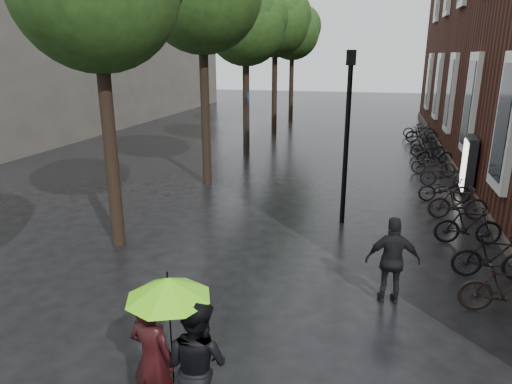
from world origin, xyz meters
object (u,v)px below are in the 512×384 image
(ad_lightbox, at_px, (468,167))
(person_black, at_px, (197,364))
(pedestrian_walking, at_px, (393,261))
(lamp_post, at_px, (348,122))
(parked_bicycles, at_px, (440,168))
(person_burgundy, at_px, (153,360))

(ad_lightbox, bearing_deg, person_black, -109.51)
(pedestrian_walking, xyz_separation_m, lamp_post, (-1.25, 4.29, 2.05))
(pedestrian_walking, bearing_deg, person_black, 49.80)
(pedestrian_walking, distance_m, parked_bicycles, 10.18)
(ad_lightbox, height_order, lamp_post, lamp_post)
(person_black, xyz_separation_m, pedestrian_walking, (2.49, 3.89, -0.04))
(person_burgundy, relative_size, lamp_post, 0.38)
(parked_bicycles, bearing_deg, person_burgundy, -110.28)
(person_burgundy, distance_m, lamp_post, 8.68)
(person_black, distance_m, pedestrian_walking, 4.62)
(person_burgundy, bearing_deg, person_black, -163.66)
(person_burgundy, bearing_deg, ad_lightbox, -104.43)
(pedestrian_walking, relative_size, ad_lightbox, 0.86)
(parked_bicycles, relative_size, lamp_post, 4.18)
(parked_bicycles, distance_m, ad_lightbox, 2.08)
(person_black, height_order, ad_lightbox, ad_lightbox)
(pedestrian_walking, height_order, ad_lightbox, ad_lightbox)
(pedestrian_walking, bearing_deg, ad_lightbox, -115.97)
(ad_lightbox, bearing_deg, person_burgundy, -111.78)
(pedestrian_walking, height_order, lamp_post, lamp_post)
(person_black, relative_size, lamp_post, 0.38)
(person_burgundy, distance_m, person_black, 0.60)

